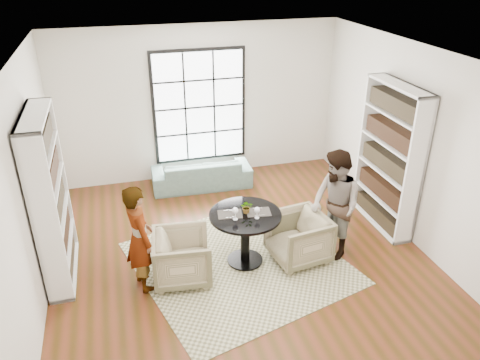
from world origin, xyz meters
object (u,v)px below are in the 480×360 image
object	(u,v)px
person_left	(139,238)
flower_centerpiece	(247,207)
armchair_left	(182,257)
person_right	(335,205)
wine_glass_left	(235,211)
sofa	(202,173)
wine_glass_right	(257,210)
armchair_right	(298,238)
pedestal_table	(245,228)

from	to	relation	value
person_left	flower_centerpiece	xyz separation A→B (m)	(1.53, 0.17, 0.15)
armchair_left	person_left	size ratio (longest dim) A/B	0.52
person_right	wine_glass_left	distance (m)	1.51
person_right	wine_glass_left	bearing A→B (deg)	-97.75
armchair_left	flower_centerpiece	bearing A→B (deg)	-74.02
person_right	armchair_left	bearing A→B (deg)	-96.50
sofa	wine_glass_left	bearing A→B (deg)	91.31
wine_glass_right	wine_glass_left	bearing A→B (deg)	171.48
armchair_left	armchair_right	xyz separation A→B (m)	(1.73, 0.01, 0.00)
pedestal_table	sofa	world-z (taller)	pedestal_table
armchair_right	wine_glass_left	xyz separation A→B (m)	(-0.96, 0.03, 0.60)
armchair_left	person_left	bearing A→B (deg)	96.33
pedestal_table	flower_centerpiece	size ratio (longest dim) A/B	5.45
armchair_right	person_right	xyz separation A→B (m)	(0.55, 0.00, 0.47)
person_left	wine_glass_left	distance (m)	1.34
person_right	pedestal_table	bearing A→B (deg)	-102.53
armchair_left	person_left	world-z (taller)	person_left
sofa	flower_centerpiece	distance (m)	2.67
pedestal_table	armchair_right	size ratio (longest dim) A/B	1.29
wine_glass_left	wine_glass_right	size ratio (longest dim) A/B	1.08
person_left	flower_centerpiece	bearing A→B (deg)	-98.95
pedestal_table	armchair_right	distance (m)	0.82
armchair_right	flower_centerpiece	xyz separation A→B (m)	(-0.75, 0.16, 0.55)
sofa	armchair_right	bearing A→B (deg)	110.60
pedestal_table	wine_glass_left	distance (m)	0.42
pedestal_table	person_left	distance (m)	1.52
sofa	flower_centerpiece	xyz separation A→B (m)	(0.16, -2.59, 0.64)
sofa	person_right	world-z (taller)	person_right
pedestal_table	armchair_left	world-z (taller)	pedestal_table
pedestal_table	armchair_left	xyz separation A→B (m)	(-0.95, -0.14, -0.23)
sofa	person_right	distance (m)	3.16
wine_glass_right	flower_centerpiece	distance (m)	0.20
armchair_right	wine_glass_right	xyz separation A→B (m)	(-0.65, -0.02, 0.59)
sofa	wine_glass_left	distance (m)	2.80
person_left	wine_glass_left	size ratio (longest dim) A/B	8.16
flower_centerpiece	sofa	bearing A→B (deg)	93.54
armchair_right	wine_glass_right	distance (m)	0.88
wine_glass_right	person_left	bearing A→B (deg)	179.64
person_left	person_right	bearing A→B (deg)	-105.06
armchair_left	armchair_right	bearing A→B (deg)	-83.49
armchair_left	person_right	bearing A→B (deg)	-83.54
armchair_left	wine_glass_right	bearing A→B (deg)	-84.22
sofa	armchair_right	distance (m)	2.90
sofa	armchair_left	bearing A→B (deg)	75.67
pedestal_table	person_right	bearing A→B (deg)	-5.90
armchair_left	wine_glass_right	world-z (taller)	wine_glass_right
armchair_right	person_left	bearing A→B (deg)	-97.88
wine_glass_right	sofa	bearing A→B (deg)	95.30
pedestal_table	armchair_left	bearing A→B (deg)	-171.46
pedestal_table	flower_centerpiece	bearing A→B (deg)	39.49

